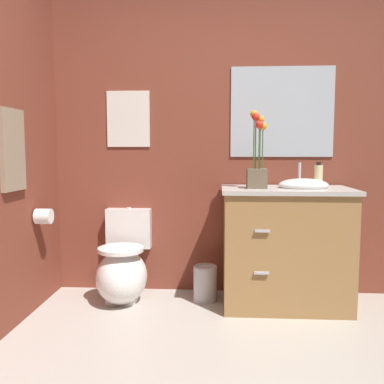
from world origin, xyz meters
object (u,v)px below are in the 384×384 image
(trash_bin, at_px, (205,283))
(hanging_towel, at_px, (13,150))
(toilet, at_px, (123,269))
(wall_mirror, at_px, (282,112))
(toilet_paper_roll, at_px, (44,216))
(wall_poster, at_px, (128,119))
(soap_bottle, at_px, (318,176))
(vanity_cabinet, at_px, (286,246))
(flower_vase, at_px, (257,164))

(trash_bin, relative_size, hanging_towel, 0.52)
(toilet, height_order, trash_bin, toilet)
(toilet, height_order, wall_mirror, wall_mirror)
(toilet_paper_roll, bearing_deg, wall_poster, 41.51)
(soap_bottle, xyz_separation_m, trash_bin, (-0.84, -0.03, -0.83))
(toilet, distance_m, wall_mirror, 1.74)
(wall_mirror, bearing_deg, vanity_cabinet, -89.48)
(flower_vase, bearing_deg, vanity_cabinet, 10.02)
(vanity_cabinet, xyz_separation_m, hanging_towel, (-1.80, -0.47, 0.70))
(wall_poster, bearing_deg, flower_vase, -18.42)
(toilet, xyz_separation_m, trash_bin, (0.63, 0.03, -0.11))
(toilet, distance_m, hanging_towel, 1.19)
(wall_poster, height_order, toilet_paper_roll, wall_poster)
(toilet, xyz_separation_m, wall_mirror, (1.22, 0.27, 1.21))
(soap_bottle, height_order, toilet_paper_roll, soap_bottle)
(flower_vase, xyz_separation_m, wall_mirror, (0.22, 0.33, 0.40))
(toilet, relative_size, trash_bin, 2.54)
(trash_bin, bearing_deg, wall_poster, 159.61)
(hanging_towel, bearing_deg, toilet_paper_roll, 79.73)
(toilet, distance_m, vanity_cabinet, 1.24)
(toilet, xyz_separation_m, wall_poster, (0.00, 0.27, 1.16))
(vanity_cabinet, distance_m, hanging_towel, 1.99)
(toilet, xyz_separation_m, soap_bottle, (1.47, 0.07, 0.72))
(vanity_cabinet, xyz_separation_m, trash_bin, (-0.59, 0.06, -0.31))
(soap_bottle, xyz_separation_m, wall_poster, (-1.47, 0.20, 0.44))
(vanity_cabinet, height_order, soap_bottle, soap_bottle)
(toilet, height_order, toilet_paper_roll, toilet_paper_roll)
(vanity_cabinet, height_order, wall_poster, wall_poster)
(trash_bin, xyz_separation_m, hanging_towel, (-1.21, -0.53, 1.02))
(vanity_cabinet, bearing_deg, trash_bin, 174.17)
(trash_bin, bearing_deg, flower_vase, -15.01)
(vanity_cabinet, xyz_separation_m, wall_poster, (-1.22, 0.29, 0.95))
(toilet, relative_size, vanity_cabinet, 0.65)
(hanging_towel, bearing_deg, flower_vase, 15.38)
(trash_bin, distance_m, toilet_paper_roll, 1.29)
(flower_vase, distance_m, hanging_towel, 1.64)
(toilet, relative_size, flower_vase, 1.24)
(flower_vase, xyz_separation_m, hanging_towel, (-1.58, -0.43, 0.10))
(hanging_towel, bearing_deg, vanity_cabinet, 14.73)
(trash_bin, xyz_separation_m, wall_mirror, (0.59, 0.23, 1.31))
(hanging_towel, bearing_deg, wall_mirror, 23.11)
(flower_vase, xyz_separation_m, soap_bottle, (0.47, 0.13, -0.09))
(soap_bottle, bearing_deg, flower_vase, -164.24)
(hanging_towel, distance_m, toilet_paper_roll, 0.56)
(soap_bottle, xyz_separation_m, hanging_towel, (-2.05, -0.57, 0.19))
(toilet, bearing_deg, soap_bottle, 2.57)
(soap_bottle, distance_m, toilet_paper_roll, 2.03)
(wall_poster, height_order, wall_mirror, wall_mirror)
(soap_bottle, xyz_separation_m, wall_mirror, (-0.25, 0.20, 0.49))
(toilet, relative_size, toilet_paper_roll, 6.27)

